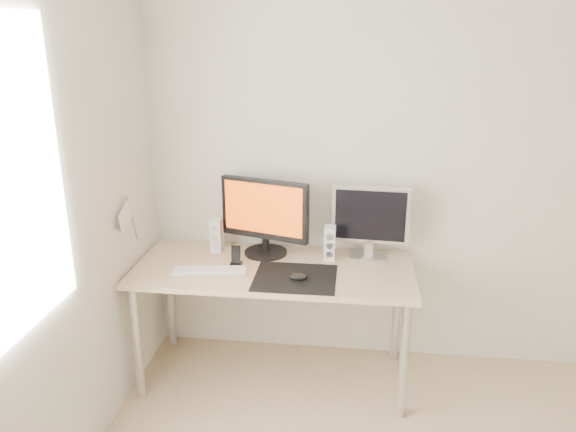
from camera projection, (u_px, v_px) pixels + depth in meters
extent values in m
plane|color=white|center=(438.00, 168.00, 3.30)|extent=(3.50, 0.00, 3.50)
cube|color=black|center=(295.00, 278.00, 3.08)|extent=(0.45, 0.40, 0.00)
ellipsoid|color=black|center=(298.00, 277.00, 3.04)|extent=(0.10, 0.06, 0.04)
cube|color=#D1B587|center=(274.00, 269.00, 3.23)|extent=(1.60, 0.70, 0.03)
cylinder|color=silver|center=(137.00, 343.00, 3.16)|extent=(0.05, 0.05, 0.70)
cylinder|color=silver|center=(404.00, 361.00, 2.99)|extent=(0.05, 0.05, 0.70)
cylinder|color=silver|center=(170.00, 297.00, 3.70)|extent=(0.05, 0.05, 0.70)
cylinder|color=silver|center=(397.00, 309.00, 3.53)|extent=(0.05, 0.05, 0.70)
cylinder|color=black|center=(266.00, 252.00, 3.41)|extent=(0.32, 0.32, 0.02)
cylinder|color=black|center=(266.00, 242.00, 3.39)|extent=(0.05, 0.05, 0.12)
cube|color=black|center=(265.00, 209.00, 3.31)|extent=(0.54, 0.20, 0.36)
cube|color=orange|center=(263.00, 209.00, 3.29)|extent=(0.48, 0.15, 0.30)
cube|color=silver|center=(368.00, 255.00, 3.36)|extent=(0.23, 0.18, 0.01)
cube|color=silver|center=(369.00, 246.00, 3.35)|extent=(0.05, 0.04, 0.10)
cube|color=silver|center=(370.00, 215.00, 3.28)|extent=(0.45, 0.07, 0.34)
cube|color=black|center=(370.00, 216.00, 3.26)|extent=(0.41, 0.03, 0.30)
cube|color=silver|center=(216.00, 235.00, 3.42)|extent=(0.07, 0.07, 0.21)
cylinder|color=#B6B6B9|center=(215.00, 246.00, 3.39)|extent=(0.04, 0.01, 0.04)
cylinder|color=#B1B1B3|center=(215.00, 238.00, 3.38)|extent=(0.04, 0.01, 0.04)
cylinder|color=#ADACAE|center=(214.00, 229.00, 3.36)|extent=(0.04, 0.01, 0.04)
cube|color=white|center=(330.00, 243.00, 3.29)|extent=(0.07, 0.07, 0.21)
cylinder|color=silver|center=(329.00, 255.00, 3.27)|extent=(0.04, 0.01, 0.04)
cylinder|color=#B7B7BA|center=(329.00, 246.00, 3.25)|extent=(0.04, 0.01, 0.04)
cylinder|color=silver|center=(330.00, 237.00, 3.24)|extent=(0.04, 0.01, 0.04)
cube|color=silver|center=(210.00, 271.00, 3.15)|extent=(0.43, 0.17, 0.01)
cube|color=white|center=(210.00, 270.00, 3.15)|extent=(0.41, 0.15, 0.01)
cube|color=black|center=(236.00, 264.00, 3.24)|extent=(0.07, 0.06, 0.01)
cube|color=black|center=(236.00, 254.00, 3.23)|extent=(0.05, 0.02, 0.10)
cylinder|color=#A57F54|center=(132.00, 218.00, 3.15)|extent=(0.01, 0.10, 0.29)
cube|color=white|center=(125.00, 216.00, 3.05)|extent=(0.00, 0.19, 0.15)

